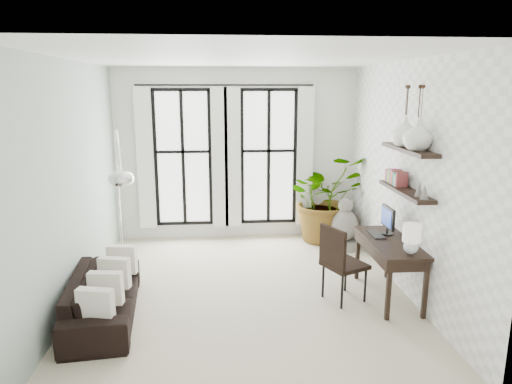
{
  "coord_description": "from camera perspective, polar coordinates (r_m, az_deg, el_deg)",
  "views": [
    {
      "loc": [
        -0.32,
        -6.02,
        2.82
      ],
      "look_at": [
        0.19,
        0.3,
        1.38
      ],
      "focal_mm": 32.0,
      "sensor_mm": 36.0,
      "label": 1
    }
  ],
  "objects": [
    {
      "name": "vase_a",
      "position": [
        5.97,
        19.61,
        6.77
      ],
      "size": [
        0.37,
        0.37,
        0.38
      ],
      "primitive_type": "imported",
      "color": "white",
      "rests_on": "shelf_upper"
    },
    {
      "name": "vase_b",
      "position": [
        6.33,
        18.14,
        7.18
      ],
      "size": [
        0.37,
        0.37,
        0.38
      ],
      "primitive_type": "imported",
      "color": "white",
      "rests_on": "shelf_upper"
    },
    {
      "name": "windows",
      "position": [
        8.54,
        -3.75,
        4.31
      ],
      "size": [
        3.26,
        0.13,
        2.65
      ],
      "color": "white",
      "rests_on": "wall_back"
    },
    {
      "name": "throw_pillows",
      "position": [
        6.03,
        -17.74,
        -10.44
      ],
      "size": [
        0.4,
        1.52,
        0.4
      ],
      "color": "silver",
      "rests_on": "sofa"
    },
    {
      "name": "desk_chair",
      "position": [
        6.23,
        10.39,
        -8.25
      ],
      "size": [
        0.66,
        0.66,
        1.05
      ],
      "rotation": [
        0.0,
        0.0,
        0.43
      ],
      "color": "black",
      "rests_on": "floor"
    },
    {
      "name": "sofa",
      "position": [
        6.14,
        -18.53,
        -12.28
      ],
      "size": [
        0.95,
        2.0,
        0.57
      ],
      "primitive_type": "imported",
      "rotation": [
        0.0,
        0.0,
        1.67
      ],
      "color": "black",
      "rests_on": "floor"
    },
    {
      "name": "wall_right",
      "position": [
        6.66,
        18.22,
        1.62
      ],
      "size": [
        0.0,
        5.0,
        5.0
      ],
      "primitive_type": "plane",
      "rotation": [
        1.57,
        0.0,
        -1.57
      ],
      "color": "white",
      "rests_on": "floor"
    },
    {
      "name": "arc_lamp",
      "position": [
        6.47,
        -16.85,
        3.06
      ],
      "size": [
        0.72,
        1.92,
        2.29
      ],
      "color": "silver",
      "rests_on": "floor"
    },
    {
      "name": "floor",
      "position": [
        6.65,
        -1.44,
        -12.26
      ],
      "size": [
        5.0,
        5.0,
        0.0
      ],
      "primitive_type": "plane",
      "color": "beige",
      "rests_on": "ground"
    },
    {
      "name": "wall_back",
      "position": [
        8.61,
        -2.43,
        4.66
      ],
      "size": [
        4.5,
        0.0,
        4.5
      ],
      "primitive_type": "plane",
      "rotation": [
        1.57,
        0.0,
        0.0
      ],
      "color": "white",
      "rests_on": "floor"
    },
    {
      "name": "wall_shelves",
      "position": [
        6.3,
        18.19,
        2.2
      ],
      "size": [
        0.25,
        1.3,
        0.6
      ],
      "color": "black",
      "rests_on": "wall_right"
    },
    {
      "name": "buddha",
      "position": [
        8.31,
        11.01,
        -4.4
      ],
      "size": [
        0.52,
        0.52,
        0.93
      ],
      "color": "gray",
      "rests_on": "floor"
    },
    {
      "name": "desk",
      "position": [
        6.41,
        16.49,
        -6.53
      ],
      "size": [
        0.59,
        1.38,
        1.21
      ],
      "color": "black",
      "rests_on": "floor"
    },
    {
      "name": "wall_left",
      "position": [
        6.43,
        -21.96,
        0.96
      ],
      "size": [
        0.0,
        5.0,
        5.0
      ],
      "primitive_type": "plane",
      "rotation": [
        1.57,
        0.0,
        1.57
      ],
      "color": "#9EB1A5",
      "rests_on": "floor"
    },
    {
      "name": "ceiling",
      "position": [
        6.04,
        -1.61,
        16.43
      ],
      "size": [
        5.0,
        5.0,
        0.0
      ],
      "primitive_type": "plane",
      "color": "white",
      "rests_on": "wall_back"
    },
    {
      "name": "plant",
      "position": [
        8.63,
        8.63,
        -0.66
      ],
      "size": [
        1.79,
        1.65,
        1.66
      ],
      "primitive_type": "imported",
      "rotation": [
        0.0,
        0.0,
        0.28
      ],
      "color": "#2D7228",
      "rests_on": "floor"
    }
  ]
}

